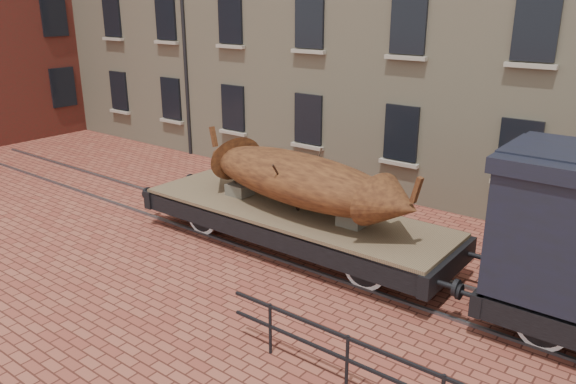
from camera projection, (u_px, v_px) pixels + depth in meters
The scene contains 4 objects.
ground at pixel (274, 243), 14.69m from camera, with size 90.00×90.00×0.00m, color brown.
rail_track at pixel (274, 242), 14.68m from camera, with size 30.00×1.52×0.06m.
flatcar_wagon at pixel (292, 217), 14.07m from camera, with size 9.31×2.53×1.41m.
iron_boat at pixel (298, 178), 13.62m from camera, with size 6.81×2.61×1.63m.
Camera 1 is at (8.53, -10.44, 6.01)m, focal length 35.00 mm.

